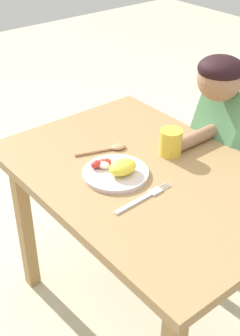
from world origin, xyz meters
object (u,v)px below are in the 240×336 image
object	(u,v)px
spoon	(111,148)
person	(220,167)
fork	(143,198)
drinking_cup	(171,142)
plate	(116,171)

from	to	relation	value
spoon	person	world-z (taller)	person
spoon	person	size ratio (longest dim) A/B	0.18
fork	spoon	size ratio (longest dim) A/B	1.22
spoon	fork	bearing A→B (deg)	-90.69
drinking_cup	person	xyz separation A→B (m)	(0.01, 0.29, -0.22)
drinking_cup	person	bearing A→B (deg)	88.62
fork	spoon	world-z (taller)	spoon
plate	fork	bearing A→B (deg)	-6.86
plate	fork	world-z (taller)	plate
person	plate	bearing A→B (deg)	87.81
plate	drinking_cup	bearing A→B (deg)	86.79
fork	spoon	distance (m)	0.31
person	fork	bearing A→B (deg)	103.78
plate	person	distance (m)	0.56
plate	person	size ratio (longest dim) A/B	0.22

